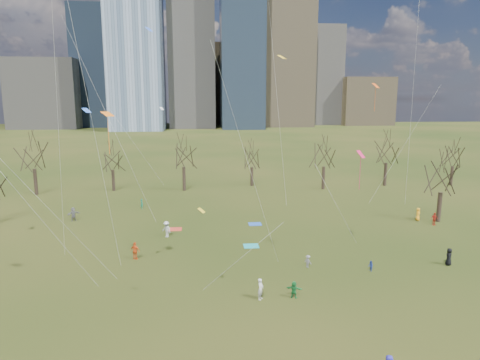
{
  "coord_description": "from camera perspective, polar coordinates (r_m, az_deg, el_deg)",
  "views": [
    {
      "loc": [
        -4.08,
        -32.11,
        15.41
      ],
      "look_at": [
        0.0,
        12.0,
        7.0
      ],
      "focal_mm": 32.0,
      "sensor_mm": 36.0,
      "label": 1
    }
  ],
  "objects": [
    {
      "name": "kites_airborne",
      "position": [
        42.47,
        2.15,
        8.88
      ],
      "size": [
        62.0,
        47.24,
        36.33
      ],
      "color": "orange",
      "rests_on": "ground"
    },
    {
      "name": "blanket_navy",
      "position": [
        53.81,
        2.01,
        -5.88
      ],
      "size": [
        1.6,
        1.5,
        0.03
      ],
      "primitive_type": "cube",
      "color": "#2551B0",
      "rests_on": "ground"
    },
    {
      "name": "person_1",
      "position": [
        34.4,
        2.75,
        -14.3
      ],
      "size": [
        0.66,
        0.74,
        1.7
      ],
      "primitive_type": "imported",
      "rotation": [
        0.0,
        0.0,
        1.07
      ],
      "color": "silver",
      "rests_on": "ground"
    },
    {
      "name": "bare_tree_row",
      "position": [
        70.07,
        -1.97,
        3.12
      ],
      "size": [
        113.04,
        29.8,
        9.5
      ],
      "color": "black",
      "rests_on": "ground"
    },
    {
      "name": "ground",
      "position": [
        35.85,
        1.82,
        -14.71
      ],
      "size": [
        500.0,
        500.0,
        0.0
      ],
      "primitive_type": "plane",
      "color": "black",
      "rests_on": "ground"
    },
    {
      "name": "person_11",
      "position": [
        58.96,
        -21.33,
        -4.26
      ],
      "size": [
        1.65,
        1.41,
        1.79
      ],
      "primitive_type": "imported",
      "rotation": [
        0.0,
        0.0,
        0.63
      ],
      "color": "#5D5C61",
      "rests_on": "ground"
    },
    {
      "name": "person_4",
      "position": [
        43.33,
        -13.8,
        -9.17
      ],
      "size": [
        1.11,
        0.82,
        1.75
      ],
      "primitive_type": "imported",
      "rotation": [
        0.0,
        0.0,
        2.71
      ],
      "color": "#E35019",
      "rests_on": "ground"
    },
    {
      "name": "person_9",
      "position": [
        49.37,
        -9.77,
        -6.48
      ],
      "size": [
        1.34,
        1.3,
        1.84
      ],
      "primitive_type": "imported",
      "rotation": [
        0.0,
        0.0,
        5.55
      ],
      "color": "beige",
      "rests_on": "ground"
    },
    {
      "name": "person_10",
      "position": [
        58.34,
        24.48,
        -4.74
      ],
      "size": [
        0.97,
        0.48,
        1.6
      ],
      "primitive_type": "imported",
      "rotation": [
        0.0,
        0.0,
        0.1
      ],
      "color": "red",
      "rests_on": "ground"
    },
    {
      "name": "blanket_crimson",
      "position": [
        52.29,
        -8.65,
        -6.5
      ],
      "size": [
        1.6,
        1.5,
        0.03
      ],
      "primitive_type": "cube",
      "color": "red",
      "rests_on": "ground"
    },
    {
      "name": "person_6",
      "position": [
        45.29,
        26.1,
        -9.17
      ],
      "size": [
        0.84,
        0.96,
        1.65
      ],
      "primitive_type": "imported",
      "rotation": [
        0.0,
        0.0,
        4.24
      ],
      "color": "black",
      "rests_on": "ground"
    },
    {
      "name": "person_12",
      "position": [
        59.72,
        22.63,
        -4.23
      ],
      "size": [
        0.66,
        0.89,
        1.66
      ],
      "primitive_type": "imported",
      "rotation": [
        0.0,
        0.0,
        1.39
      ],
      "color": "#F8A31B",
      "rests_on": "ground"
    },
    {
      "name": "blanket_teal",
      "position": [
        46.06,
        1.5,
        -8.78
      ],
      "size": [
        1.6,
        1.5,
        0.03
      ],
      "primitive_type": "cube",
      "color": "teal",
      "rests_on": "ground"
    },
    {
      "name": "person_13",
      "position": [
        62.47,
        -12.96,
        -3.13
      ],
      "size": [
        0.56,
        0.63,
        1.45
      ],
      "primitive_type": "imported",
      "rotation": [
        0.0,
        0.0,
        2.07
      ],
      "color": "#1B7A57",
      "rests_on": "ground"
    },
    {
      "name": "person_8",
      "position": [
        41.27,
        17.02,
        -10.93
      ],
      "size": [
        0.4,
        0.5,
        1.0
      ],
      "primitive_type": "imported",
      "rotation": [
        0.0,
        0.0,
        4.76
      ],
      "color": "#223996",
      "rests_on": "ground"
    },
    {
      "name": "person_5",
      "position": [
        34.89,
        7.21,
        -14.3
      ],
      "size": [
        1.34,
        0.82,
        1.38
      ],
      "primitive_type": "imported",
      "rotation": [
        0.0,
        0.0,
        2.79
      ],
      "color": "#197131",
      "rests_on": "ground"
    },
    {
      "name": "downtown_skyline",
      "position": [
        243.91,
        -5.07,
        16.26
      ],
      "size": [
        212.5,
        78.0,
        118.0
      ],
      "color": "slate",
      "rests_on": "ground"
    },
    {
      "name": "person_3",
      "position": [
        40.84,
        9.04,
        -10.66
      ],
      "size": [
        0.82,
        0.89,
        1.2
      ],
      "primitive_type": "imported",
      "rotation": [
        0.0,
        0.0,
        2.21
      ],
      "color": "slate",
      "rests_on": "ground"
    }
  ]
}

